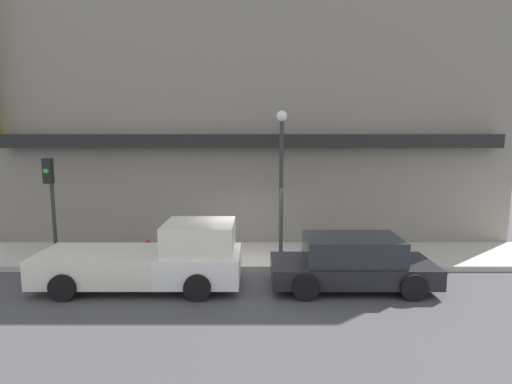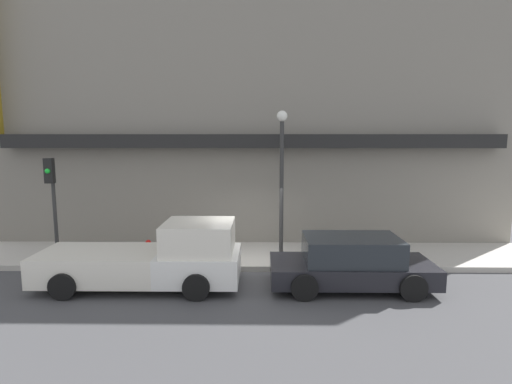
% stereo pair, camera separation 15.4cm
% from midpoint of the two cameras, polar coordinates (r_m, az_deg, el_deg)
% --- Properties ---
extents(ground_plane, '(80.00, 80.00, 0.00)m').
position_cam_midpoint_polar(ground_plane, '(12.77, -1.15, -11.36)').
color(ground_plane, '#424244').
extents(sidewalk, '(36.00, 2.94, 0.18)m').
position_cam_midpoint_polar(sidewalk, '(14.14, -1.02, -9.06)').
color(sidewalk, '#B7B2A8').
rests_on(sidewalk, ground).
extents(building, '(19.80, 3.80, 11.25)m').
position_cam_midpoint_polar(building, '(16.54, -0.94, 12.34)').
color(building, gray).
rests_on(building, ground).
extents(pickup_truck, '(5.61, 2.13, 1.86)m').
position_cam_midpoint_polar(pickup_truck, '(11.70, -14.64, -9.25)').
color(pickup_truck, white).
rests_on(pickup_truck, ground).
extents(parked_car, '(4.50, 2.08, 1.46)m').
position_cam_midpoint_polar(parked_car, '(11.66, 13.15, -9.77)').
color(parked_car, black).
rests_on(parked_car, ground).
extents(fire_hydrant, '(0.18, 0.18, 0.69)m').
position_cam_midpoint_polar(fire_hydrant, '(13.68, -15.42, -8.05)').
color(fire_hydrant, red).
rests_on(fire_hydrant, sidewalk).
extents(street_lamp, '(0.36, 0.36, 4.90)m').
position_cam_midpoint_polar(street_lamp, '(13.44, 3.35, 3.93)').
color(street_lamp, '#2D2D2D').
rests_on(street_lamp, sidewalk).
extents(traffic_light, '(0.28, 0.42, 3.36)m').
position_cam_midpoint_polar(traffic_light, '(14.46, -27.52, 0.20)').
color(traffic_light, '#2D2D2D').
rests_on(traffic_light, sidewalk).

